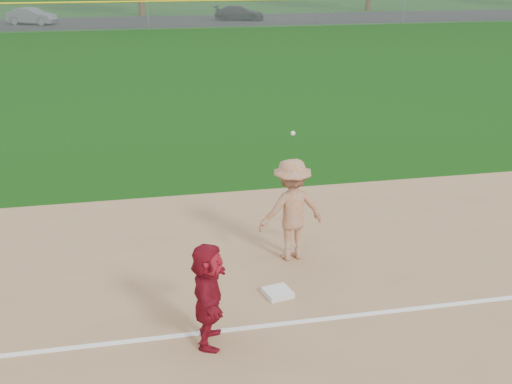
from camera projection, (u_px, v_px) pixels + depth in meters
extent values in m
plane|color=#10400C|center=(275.00, 298.00, 10.40)|extent=(160.00, 160.00, 0.00)
cube|color=white|center=(287.00, 323.00, 9.66)|extent=(60.00, 0.10, 0.01)
cube|color=black|center=(145.00, 22.00, 52.59)|extent=(120.00, 10.00, 0.01)
cube|color=silver|center=(278.00, 293.00, 10.45)|extent=(0.49, 0.49, 0.09)
imported|color=maroon|center=(208.00, 295.00, 8.93)|extent=(0.71, 1.50, 1.55)
imported|color=slate|center=(32.00, 16.00, 50.17)|extent=(4.08, 2.77, 1.27)
imported|color=black|center=(239.00, 13.00, 53.38)|extent=(4.41, 2.78, 1.19)
imported|color=gray|center=(292.00, 210.00, 11.45)|extent=(1.30, 0.87, 1.88)
sphere|color=white|center=(293.00, 133.00, 10.30)|extent=(0.08, 0.08, 0.08)
plane|color=#999EA0|center=(148.00, 16.00, 46.74)|extent=(110.00, 0.00, 110.00)
cylinder|color=yellow|center=(147.00, 1.00, 46.39)|extent=(110.00, 0.12, 0.12)
cylinder|color=gray|center=(148.00, 16.00, 46.74)|extent=(0.08, 0.08, 2.00)
cylinder|color=gray|center=(404.00, 11.00, 50.58)|extent=(0.08, 0.08, 2.00)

